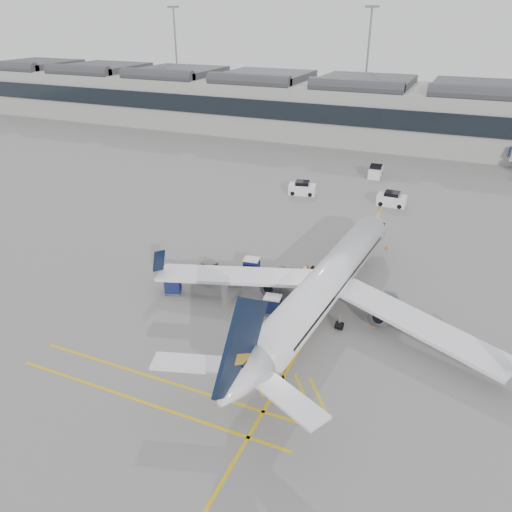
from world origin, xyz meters
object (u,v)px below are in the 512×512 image
at_px(belt_loader, 315,280).
at_px(ramp_agent_b, 301,276).
at_px(pushback_tug, 210,269).
at_px(baggage_cart_a, 273,304).
at_px(ramp_agent_a, 308,273).
at_px(airliner_main, 324,287).

bearing_deg(belt_loader, ramp_agent_b, -166.17).
xyz_separation_m(belt_loader, pushback_tug, (-10.58, -2.27, 0.08)).
xyz_separation_m(baggage_cart_a, ramp_agent_a, (1.05, 6.95, -0.03)).
bearing_deg(ramp_agent_b, ramp_agent_a, -119.98).
distance_m(baggage_cart_a, ramp_agent_b, 6.18).
distance_m(baggage_cart_a, ramp_agent_a, 7.03).
relative_size(belt_loader, ramp_agent_b, 2.64).
relative_size(baggage_cart_a, pushback_tug, 0.64).
bearing_deg(belt_loader, airliner_main, -63.43).
height_order(ramp_agent_b, pushback_tug, ramp_agent_b).
distance_m(airliner_main, belt_loader, 5.63).
bearing_deg(ramp_agent_a, baggage_cart_a, -134.33).
height_order(airliner_main, belt_loader, airliner_main).
distance_m(ramp_agent_a, pushback_tug, 10.04).
relative_size(airliner_main, ramp_agent_a, 20.43).
xyz_separation_m(airliner_main, baggage_cart_a, (-4.13, -1.73, -1.87)).
bearing_deg(ramp_agent_b, airliner_main, 127.20).
xyz_separation_m(ramp_agent_a, pushback_tug, (-9.65, -2.79, -0.25)).
bearing_deg(pushback_tug, belt_loader, 26.23).
height_order(ramp_agent_a, ramp_agent_b, ramp_agent_a).
bearing_deg(airliner_main, baggage_cart_a, -152.30).
xyz_separation_m(baggage_cart_a, ramp_agent_b, (0.61, 6.15, -0.04)).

